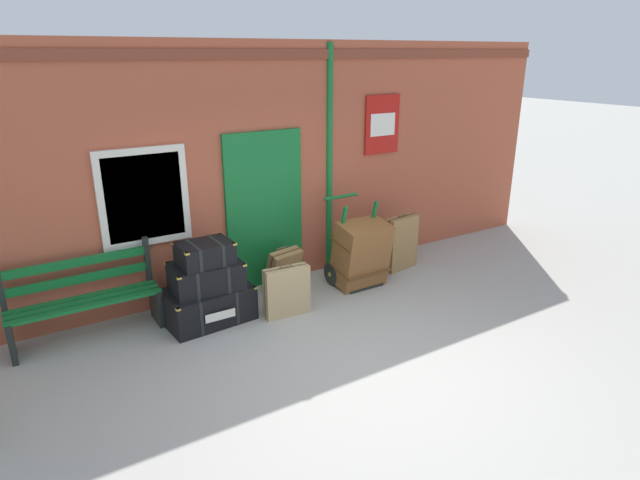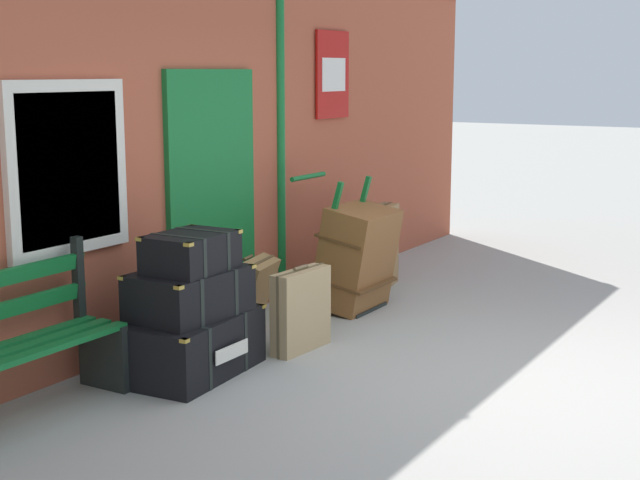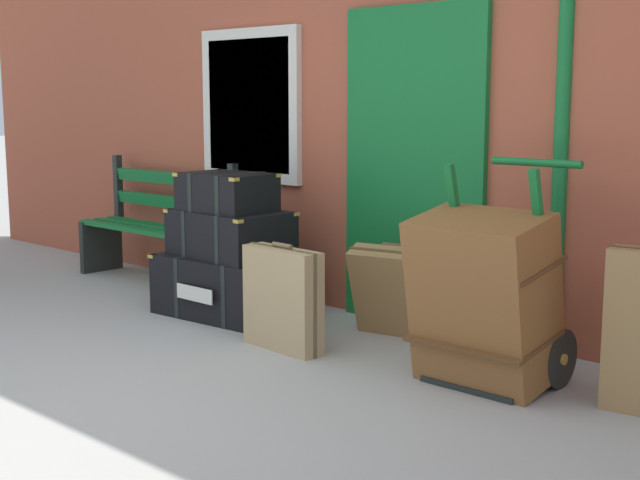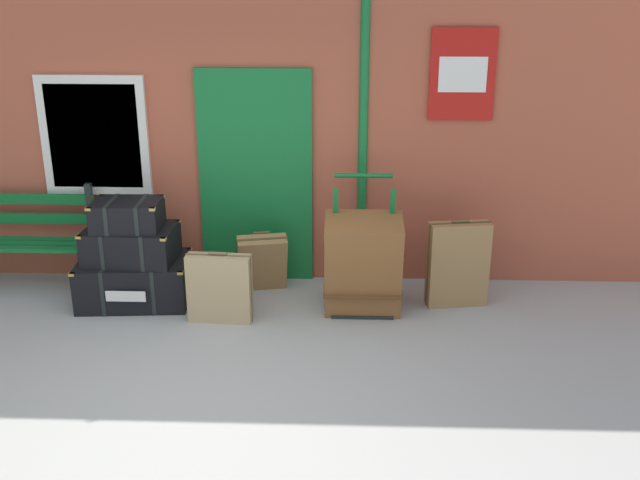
{
  "view_description": "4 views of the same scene",
  "coord_description": "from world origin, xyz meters",
  "px_view_note": "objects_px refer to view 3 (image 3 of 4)",
  "views": [
    {
      "loc": [
        -2.8,
        -3.77,
        3.05
      ],
      "look_at": [
        0.73,
        1.89,
        0.69
      ],
      "focal_mm": 30.01,
      "sensor_mm": 36.0,
      "label": 1
    },
    {
      "loc": [
        -5.65,
        -2.13,
        2.08
      ],
      "look_at": [
        0.95,
        1.85,
        0.65
      ],
      "focal_mm": 51.19,
      "sensor_mm": 36.0,
      "label": 2
    },
    {
      "loc": [
        3.62,
        -2.24,
        1.51
      ],
      "look_at": [
        0.14,
        1.58,
        0.67
      ],
      "focal_mm": 49.38,
      "sensor_mm": 36.0,
      "label": 3
    },
    {
      "loc": [
        1.08,
        -4.44,
        2.91
      ],
      "look_at": [
        0.85,
        1.58,
        0.72
      ],
      "focal_mm": 41.05,
      "sensor_mm": 36.0,
      "label": 4
    }
  ],
  "objects_px": {
    "steamer_trunk_middle": "(231,233)",
    "large_brown_trunk": "(484,299)",
    "steamer_trunk_base": "(232,285)",
    "steamer_trunk_top": "(227,192)",
    "suitcase_charcoal": "(390,291)",
    "platform_bench": "(159,229)",
    "suitcase_beige": "(283,299)",
    "porters_trolley": "(500,330)"
  },
  "relations": [
    {
      "from": "steamer_trunk_middle",
      "to": "large_brown_trunk",
      "type": "distance_m",
      "value": 2.14
    },
    {
      "from": "steamer_trunk_base",
      "to": "large_brown_trunk",
      "type": "height_order",
      "value": "large_brown_trunk"
    },
    {
      "from": "steamer_trunk_base",
      "to": "steamer_trunk_top",
      "type": "bearing_deg",
      "value": -92.75
    },
    {
      "from": "steamer_trunk_base",
      "to": "steamer_trunk_middle",
      "type": "height_order",
      "value": "steamer_trunk_middle"
    },
    {
      "from": "large_brown_trunk",
      "to": "suitcase_charcoal",
      "type": "relative_size",
      "value": 1.57
    },
    {
      "from": "platform_bench",
      "to": "suitcase_beige",
      "type": "relative_size",
      "value": 2.43
    },
    {
      "from": "steamer_trunk_base",
      "to": "steamer_trunk_top",
      "type": "xyz_separation_m",
      "value": [
        -0.0,
        -0.03,
        0.66
      ]
    },
    {
      "from": "platform_bench",
      "to": "porters_trolley",
      "type": "distance_m",
      "value": 3.44
    },
    {
      "from": "steamer_trunk_base",
      "to": "suitcase_charcoal",
      "type": "distance_m",
      "value": 1.21
    },
    {
      "from": "platform_bench",
      "to": "suitcase_charcoal",
      "type": "relative_size",
      "value": 2.67
    },
    {
      "from": "steamer_trunk_base",
      "to": "steamer_trunk_top",
      "type": "distance_m",
      "value": 0.66
    },
    {
      "from": "suitcase_beige",
      "to": "steamer_trunk_middle",
      "type": "bearing_deg",
      "value": 157.29
    },
    {
      "from": "steamer_trunk_base",
      "to": "suitcase_beige",
      "type": "xyz_separation_m",
      "value": [
        0.87,
        -0.37,
        0.1
      ]
    },
    {
      "from": "platform_bench",
      "to": "porters_trolley",
      "type": "relative_size",
      "value": 1.36
    },
    {
      "from": "steamer_trunk_base",
      "to": "suitcase_charcoal",
      "type": "height_order",
      "value": "suitcase_charcoal"
    },
    {
      "from": "steamer_trunk_top",
      "to": "suitcase_beige",
      "type": "relative_size",
      "value": 0.95
    },
    {
      "from": "steamer_trunk_top",
      "to": "porters_trolley",
      "type": "height_order",
      "value": "porters_trolley"
    },
    {
      "from": "large_brown_trunk",
      "to": "suitcase_charcoal",
      "type": "height_order",
      "value": "large_brown_trunk"
    },
    {
      "from": "steamer_trunk_middle",
      "to": "large_brown_trunk",
      "type": "bearing_deg",
      "value": -3.9
    },
    {
      "from": "steamer_trunk_middle",
      "to": "porters_trolley",
      "type": "relative_size",
      "value": 0.7
    },
    {
      "from": "porters_trolley",
      "to": "platform_bench",
      "type": "bearing_deg",
      "value": 174.47
    },
    {
      "from": "steamer_trunk_base",
      "to": "suitcase_beige",
      "type": "distance_m",
      "value": 0.95
    },
    {
      "from": "suitcase_beige",
      "to": "steamer_trunk_top",
      "type": "bearing_deg",
      "value": 158.73
    },
    {
      "from": "steamer_trunk_top",
      "to": "porters_trolley",
      "type": "xyz_separation_m",
      "value": [
        2.13,
        0.06,
        -0.6
      ]
    },
    {
      "from": "steamer_trunk_base",
      "to": "steamer_trunk_middle",
      "type": "bearing_deg",
      "value": -73.09
    },
    {
      "from": "steamer_trunk_base",
      "to": "suitcase_beige",
      "type": "relative_size",
      "value": 1.6
    },
    {
      "from": "large_brown_trunk",
      "to": "steamer_trunk_middle",
      "type": "bearing_deg",
      "value": 176.1
    },
    {
      "from": "steamer_trunk_top",
      "to": "suitcase_beige",
      "type": "distance_m",
      "value": 1.09
    },
    {
      "from": "platform_bench",
      "to": "steamer_trunk_base",
      "type": "height_order",
      "value": "platform_bench"
    },
    {
      "from": "platform_bench",
      "to": "porters_trolley",
      "type": "xyz_separation_m",
      "value": [
        3.42,
        -0.33,
        -0.18
      ]
    },
    {
      "from": "steamer_trunk_top",
      "to": "steamer_trunk_middle",
      "type": "bearing_deg",
      "value": 81.21
    },
    {
      "from": "steamer_trunk_top",
      "to": "porters_trolley",
      "type": "distance_m",
      "value": 2.22
    },
    {
      "from": "platform_bench",
      "to": "steamer_trunk_middle",
      "type": "relative_size",
      "value": 1.93
    },
    {
      "from": "platform_bench",
      "to": "steamer_trunk_top",
      "type": "relative_size",
      "value": 2.57
    },
    {
      "from": "porters_trolley",
      "to": "large_brown_trunk",
      "type": "xyz_separation_m",
      "value": [
        0.0,
        -0.18,
        0.2
      ]
    },
    {
      "from": "steamer_trunk_middle",
      "to": "porters_trolley",
      "type": "bearing_deg",
      "value": 0.91
    },
    {
      "from": "large_brown_trunk",
      "to": "steamer_trunk_base",
      "type": "bearing_deg",
      "value": 175.91
    },
    {
      "from": "suitcase_beige",
      "to": "porters_trolley",
      "type": "bearing_deg",
      "value": 17.37
    },
    {
      "from": "steamer_trunk_middle",
      "to": "porters_trolley",
      "type": "height_order",
      "value": "porters_trolley"
    },
    {
      "from": "platform_bench",
      "to": "large_brown_trunk",
      "type": "bearing_deg",
      "value": -8.48
    },
    {
      "from": "large_brown_trunk",
      "to": "suitcase_beige",
      "type": "relative_size",
      "value": 1.43
    },
    {
      "from": "steamer_trunk_middle",
      "to": "steamer_trunk_top",
      "type": "distance_m",
      "value": 0.29
    }
  ]
}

